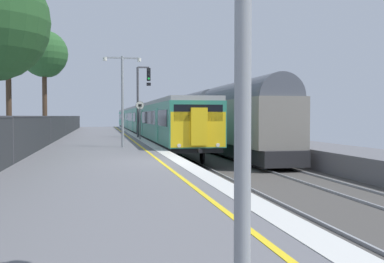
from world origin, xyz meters
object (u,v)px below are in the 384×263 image
at_px(commuter_train_at_platform, 142,120).
at_px(signal_gantry, 141,94).
at_px(platform_lamp_mid, 122,93).
at_px(freight_train_adjacent_track, 195,117).
at_px(speed_limit_sign, 140,115).
at_px(background_tree_right, 8,35).
at_px(background_tree_left, 45,56).

height_order(commuter_train_at_platform, signal_gantry, signal_gantry).
distance_m(signal_gantry, platform_lamp_mid, 11.01).
xyz_separation_m(freight_train_adjacent_track, speed_limit_sign, (-5.85, -8.68, 0.14)).
distance_m(freight_train_adjacent_track, platform_lamp_mid, 18.06).
bearing_deg(background_tree_right, freight_train_adjacent_track, 49.34).
bearing_deg(platform_lamp_mid, signal_gantry, 79.82).
height_order(commuter_train_at_platform, background_tree_left, background_tree_left).
bearing_deg(freight_train_adjacent_track, background_tree_right, -130.66).
distance_m(commuter_train_at_platform, freight_train_adjacent_track, 11.08).
xyz_separation_m(platform_lamp_mid, background_tree_left, (-5.42, 12.85, 3.47)).
relative_size(freight_train_adjacent_track, background_tree_left, 5.00).
relative_size(background_tree_left, background_tree_right, 1.04).
xyz_separation_m(signal_gantry, platform_lamp_mid, (-1.94, -10.82, -0.50)).
bearing_deg(signal_gantry, platform_lamp_mid, -100.18).
bearing_deg(commuter_train_at_platform, background_tree_right, -109.82).
xyz_separation_m(speed_limit_sign, background_tree_left, (-7.01, 5.13, 4.65)).
distance_m(commuter_train_at_platform, platform_lamp_mid, 27.00).
bearing_deg(platform_lamp_mid, background_tree_right, 171.16).
bearing_deg(freight_train_adjacent_track, platform_lamp_mid, -114.39).
xyz_separation_m(speed_limit_sign, background_tree_right, (-7.46, -6.81, 4.18)).
bearing_deg(platform_lamp_mid, commuter_train_at_platform, 82.68).
relative_size(freight_train_adjacent_track, signal_gantry, 7.61).
height_order(commuter_train_at_platform, platform_lamp_mid, platform_lamp_mid).
height_order(commuter_train_at_platform, background_tree_right, background_tree_right).
bearing_deg(background_tree_left, background_tree_right, -92.17).
height_order(freight_train_adjacent_track, background_tree_right, background_tree_right).
relative_size(commuter_train_at_platform, speed_limit_sign, 22.25).
height_order(freight_train_adjacent_track, speed_limit_sign, freight_train_adjacent_track).
height_order(speed_limit_sign, platform_lamp_mid, platform_lamp_mid).
height_order(freight_train_adjacent_track, signal_gantry, signal_gantry).
bearing_deg(background_tree_left, platform_lamp_mid, -67.15).
bearing_deg(background_tree_left, signal_gantry, -15.43).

